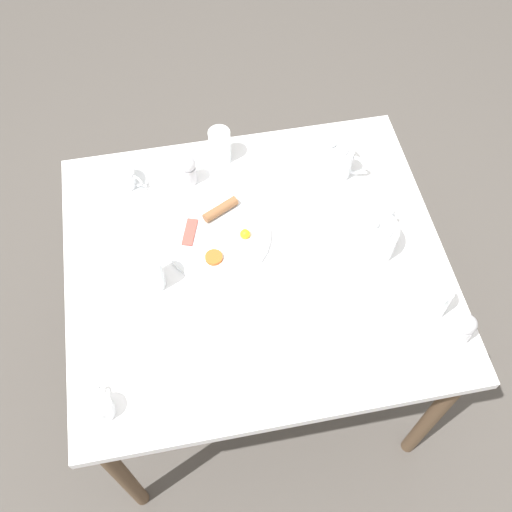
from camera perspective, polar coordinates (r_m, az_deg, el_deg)
ground_plane at (r=2.26m, az=0.00°, el=-10.07°), size 8.00×8.00×0.00m
table at (r=1.67m, az=0.00°, el=-1.73°), size 0.90×1.01×0.73m
breakfast_plate at (r=1.64m, az=-3.62°, el=2.06°), size 0.29×0.29×0.04m
teapot_near at (r=1.61m, az=11.03°, el=1.78°), size 0.14×0.18×0.12m
teapot_far at (r=1.76m, az=7.15°, el=9.20°), size 0.13×0.19×0.12m
teacup_with_saucer_left at (r=1.77m, az=-12.62°, el=7.12°), size 0.14×0.14×0.07m
water_glass_tall at (r=1.77m, az=-3.46°, el=10.44°), size 0.06×0.06×0.11m
water_glass_short at (r=1.55m, az=16.77°, el=-4.04°), size 0.06×0.06×0.11m
wine_glass_spare at (r=1.53m, az=-10.04°, el=-1.54°), size 0.06×0.06×0.12m
creamer_jug at (r=1.45m, az=-14.65°, el=-13.78°), size 0.09×0.06×0.06m
pepper_grinder at (r=1.53m, az=19.20°, el=-6.58°), size 0.05×0.05×0.10m
salt_grinder at (r=1.73m, az=-6.50°, el=8.17°), size 0.05×0.05×0.10m
napkin_folded at (r=1.54m, az=4.37°, el=-4.39°), size 0.15×0.19×0.01m
fork_by_plate at (r=1.49m, az=-6.94°, el=-8.55°), size 0.05×0.17×0.00m
knife_by_plate at (r=1.67m, az=-13.25°, el=1.04°), size 0.08×0.19×0.00m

